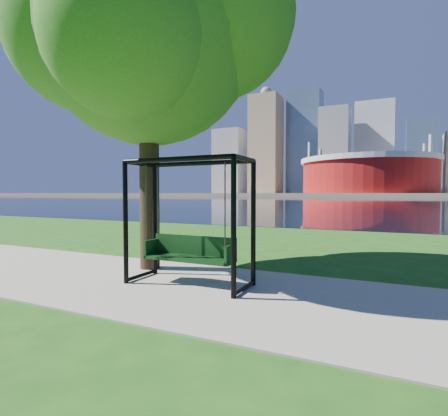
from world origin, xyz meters
The scene contains 8 objects.
ground centered at (0.00, 0.00, 0.00)m, with size 900.00×900.00×0.00m, color #1E5114.
path centered at (0.00, -0.50, 0.01)m, with size 120.00×4.00×0.03m, color #9E937F.
river centered at (0.00, 102.00, 0.01)m, with size 900.00×180.00×0.02m, color black.
far_bank centered at (0.00, 306.00, 1.00)m, with size 900.00×228.00×2.00m, color #937F60.
stadium centered at (-10.00, 235.00, 14.23)m, with size 83.00×83.00×32.00m.
skyline centered at (-4.27, 319.39, 35.89)m, with size 392.00×66.00×96.50m.
swing centered at (-0.60, -0.27, 1.24)m, with size 2.50×1.09×2.56m.
park_tree centered at (-2.33, 0.67, 5.82)m, with size 6.75×6.10×8.38m.
Camera 1 is at (3.05, -6.33, 1.87)m, focal length 28.00 mm.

